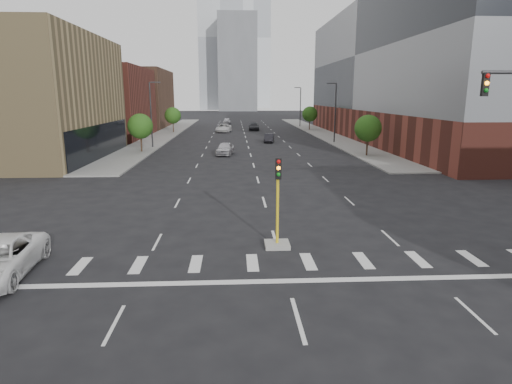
{
  "coord_description": "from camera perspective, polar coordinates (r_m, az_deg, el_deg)",
  "views": [
    {
      "loc": [
        -2.06,
        -10.77,
        7.24
      ],
      "look_at": [
        -0.98,
        10.14,
        2.5
      ],
      "focal_mm": 30.0,
      "sensor_mm": 36.0,
      "label": 1
    }
  ],
  "objects": [
    {
      "name": "tower_left",
      "position": [
        232.51,
        -4.67,
        19.58
      ],
      "size": [
        22.0,
        22.0,
        70.0
      ],
      "primitive_type": "cube",
      "color": "#B2B7BC",
      "rests_on": "ground"
    },
    {
      "name": "tree_right_near",
      "position": [
        53.39,
        14.71,
        8.22
      ],
      "size": [
        3.2,
        3.2,
        4.85
      ],
      "color": "#382619",
      "rests_on": "ground"
    },
    {
      "name": "tree_left_far",
      "position": [
        86.69,
        -11.04,
        9.99
      ],
      "size": [
        3.2,
        3.2,
        4.85
      ],
      "color": "#382619",
      "rests_on": "ground"
    },
    {
      "name": "median_traffic_signal",
      "position": [
        20.81,
        2.86,
        -4.78
      ],
      "size": [
        1.2,
        1.2,
        4.4
      ],
      "color": "#999993",
      "rests_on": "ground"
    },
    {
      "name": "streetlight_right_a",
      "position": [
        67.6,
        10.46,
        10.66
      ],
      "size": [
        1.6,
        0.22,
        9.07
      ],
      "color": "#2D2D30",
      "rests_on": "ground"
    },
    {
      "name": "tower_mid",
      "position": [
        211.3,
        -2.49,
        16.75
      ],
      "size": [
        18.0,
        18.0,
        44.0
      ],
      "primitive_type": "cube",
      "color": "slate",
      "rests_on": "ground"
    },
    {
      "name": "streetlight_right_b",
      "position": [
        101.98,
        5.89,
        11.44
      ],
      "size": [
        1.6,
        0.22,
        9.07
      ],
      "color": "#2D2D30",
      "rests_on": "ground"
    },
    {
      "name": "tree_right_far",
      "position": [
        92.26,
        7.19,
        10.27
      ],
      "size": [
        3.2,
        3.2,
        4.85
      ],
      "color": "#382619",
      "rests_on": "ground"
    },
    {
      "name": "car_deep_right",
      "position": [
        91.48,
        -0.29,
        8.7
      ],
      "size": [
        2.28,
        5.32,
        1.53
      ],
      "primitive_type": "imported",
      "rotation": [
        0.0,
        0.0,
        -0.03
      ],
      "color": "black",
      "rests_on": "ground"
    },
    {
      "name": "building_left_mid",
      "position": [
        56.79,
        -30.16,
        10.83
      ],
      "size": [
        20.0,
        24.0,
        14.0
      ],
      "primitive_type": "cube",
      "color": "tan",
      "rests_on": "ground"
    },
    {
      "name": "streetlight_left",
      "position": [
        61.87,
        -13.75,
        10.34
      ],
      "size": [
        1.6,
        0.22,
        9.07
      ],
      "color": "#2D2D30",
      "rests_on": "ground"
    },
    {
      "name": "ground",
      "position": [
        13.14,
        7.0,
        -20.78
      ],
      "size": [
        400.0,
        400.0,
        0.0
      ],
      "primitive_type": "plane",
      "color": "black",
      "rests_on": "ground"
    },
    {
      "name": "car_mid_right",
      "position": [
        67.89,
        1.76,
        7.2
      ],
      "size": [
        1.99,
        4.26,
        1.35
      ],
      "primitive_type": "imported",
      "rotation": [
        0.0,
        0.0,
        -0.14
      ],
      "color": "black",
      "rests_on": "ground"
    },
    {
      "name": "sidewalk_right_far",
      "position": [
        86.77,
        8.47,
        7.88
      ],
      "size": [
        5.0,
        92.0,
        0.15
      ],
      "primitive_type": "cube",
      "color": "gray",
      "rests_on": "ground"
    },
    {
      "name": "tree_left_near",
      "position": [
        57.17,
        -15.17,
        8.46
      ],
      "size": [
        3.2,
        3.2,
        4.85
      ],
      "color": "#382619",
      "rests_on": "ground"
    },
    {
      "name": "car_distant",
      "position": [
        112.86,
        -3.9,
        9.44
      ],
      "size": [
        2.0,
        4.58,
        1.54
      ],
      "primitive_type": "imported",
      "rotation": [
        0.0,
        0.0,
        -0.04
      ],
      "color": "silver",
      "rests_on": "ground"
    },
    {
      "name": "car_far_left",
      "position": [
        87.25,
        -4.32,
        8.5
      ],
      "size": [
        3.31,
        6.1,
        1.62
      ],
      "primitive_type": "imported",
      "rotation": [
        0.0,
        0.0,
        -0.11
      ],
      "color": "silver",
      "rests_on": "ground"
    },
    {
      "name": "tower_right",
      "position": [
        273.02,
        -0.42,
        19.65
      ],
      "size": [
        20.0,
        20.0,
        80.0
      ],
      "primitive_type": "cube",
      "color": "#B2B7BC",
      "rests_on": "ground"
    },
    {
      "name": "building_left_far_a",
      "position": [
        80.89,
        -21.7,
        11.0
      ],
      "size": [
        20.0,
        22.0,
        12.0
      ],
      "primitive_type": "cube",
      "color": "brown",
      "rests_on": "ground"
    },
    {
      "name": "building_right_main",
      "position": [
        77.58,
        21.8,
        14.66
      ],
      "size": [
        24.0,
        70.0,
        22.0
      ],
      "color": "brown",
      "rests_on": "ground"
    },
    {
      "name": "building_left_far_b",
      "position": [
        105.88,
        -17.23,
        11.8
      ],
      "size": [
        20.0,
        24.0,
        13.0
      ],
      "primitive_type": "cube",
      "color": "brown",
      "rests_on": "ground"
    },
    {
      "name": "sidewalk_left_far",
      "position": [
        86.06,
        -11.7,
        7.72
      ],
      "size": [
        5.0,
        92.0,
        0.15
      ],
      "primitive_type": "cube",
      "color": "gray",
      "rests_on": "ground"
    },
    {
      "name": "car_near_left",
      "position": [
        53.56,
        -4.15,
        5.81
      ],
      "size": [
        2.46,
        4.83,
        1.58
      ],
      "primitive_type": "imported",
      "rotation": [
        0.0,
        0.0,
        -0.13
      ],
      "color": "silver",
      "rests_on": "ground"
    }
  ]
}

